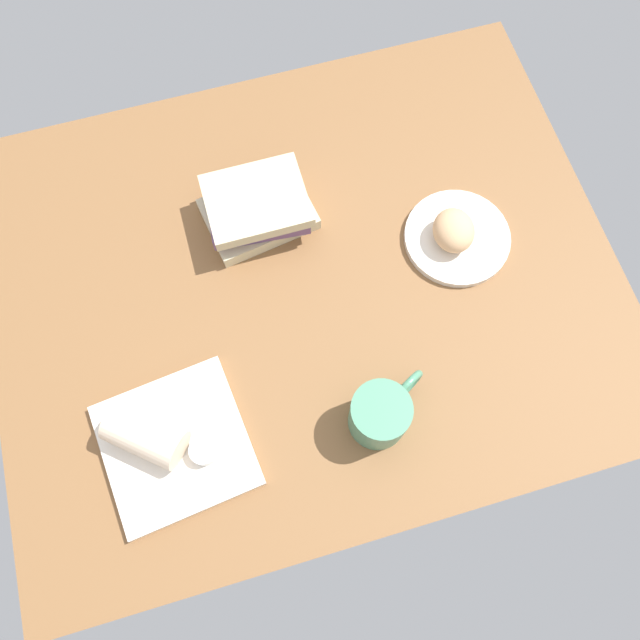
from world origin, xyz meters
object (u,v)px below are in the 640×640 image
(round_plate, at_px, (457,237))
(sauce_cup, at_px, (204,451))
(breakfast_wrap, at_px, (145,435))
(square_plate, at_px, (176,445))
(coffee_mug, at_px, (381,413))
(book_stack, at_px, (257,208))
(scone_pastry, at_px, (454,232))

(round_plate, xyz_separation_m, sauce_cup, (0.52, 0.25, 0.02))
(sauce_cup, distance_m, breakfast_wrap, 0.09)
(square_plate, bearing_deg, sauce_cup, 150.01)
(square_plate, xyz_separation_m, coffee_mug, (-0.33, 0.05, 0.04))
(book_stack, height_order, coffee_mug, coffee_mug)
(book_stack, bearing_deg, breakfast_wrap, 52.41)
(sauce_cup, height_order, book_stack, book_stack)
(round_plate, height_order, coffee_mug, coffee_mug)
(coffee_mug, bearing_deg, round_plate, -130.70)
(round_plate, xyz_separation_m, breakfast_wrap, (0.60, 0.21, 0.04))
(round_plate, bearing_deg, book_stack, -22.56)
(scone_pastry, bearing_deg, book_stack, -24.19)
(round_plate, distance_m, breakfast_wrap, 0.63)
(square_plate, bearing_deg, book_stack, -122.25)
(scone_pastry, relative_size, breakfast_wrap, 0.69)
(sauce_cup, height_order, breakfast_wrap, breakfast_wrap)
(square_plate, height_order, sauce_cup, sauce_cup)
(coffee_mug, bearing_deg, square_plate, -8.57)
(scone_pastry, height_order, square_plate, scone_pastry)
(book_stack, distance_m, coffee_mug, 0.42)
(square_plate, xyz_separation_m, sauce_cup, (-0.04, 0.03, 0.02))
(square_plate, height_order, book_stack, book_stack)
(breakfast_wrap, height_order, book_stack, same)
(scone_pastry, relative_size, square_plate, 0.37)
(scone_pastry, distance_m, square_plate, 0.59)
(scone_pastry, xyz_separation_m, coffee_mug, (0.22, 0.27, 0.01))
(breakfast_wrap, xyz_separation_m, book_stack, (-0.26, -0.34, -0.01))
(round_plate, relative_size, scone_pastry, 2.27)
(scone_pastry, xyz_separation_m, sauce_cup, (0.51, 0.25, -0.01))
(breakfast_wrap, bearing_deg, scone_pastry, 148.85)
(round_plate, bearing_deg, coffee_mug, 49.30)
(round_plate, bearing_deg, scone_pastry, 20.22)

